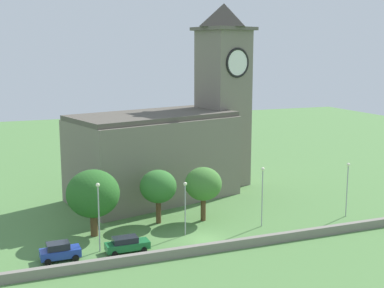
{
  "coord_description": "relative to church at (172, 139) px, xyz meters",
  "views": [
    {
      "loc": [
        -22.06,
        -52.25,
        21.42
      ],
      "look_at": [
        1.42,
        7.85,
        9.78
      ],
      "focal_mm": 48.68,
      "sensor_mm": 36.0,
      "label": 1
    }
  ],
  "objects": [
    {
      "name": "quay_barrier",
      "position": [
        -3.0,
        -23.59,
        -7.87
      ],
      "size": [
        59.07,
        0.7,
        1.03
      ],
      "primitive_type": "cube",
      "color": "gray",
      "rests_on": "ground"
    },
    {
      "name": "streetlamp_west_mid",
      "position": [
        -14.95,
        -18.97,
        -3.36
      ],
      "size": [
        0.44,
        0.44,
        7.63
      ],
      "color": "#9EA0A5",
      "rests_on": "ground"
    },
    {
      "name": "streetlamp_central",
      "position": [
        -4.58,
        -17.61,
        -4.04
      ],
      "size": [
        0.44,
        0.44,
        6.43
      ],
      "color": "#9EA0A5",
      "rests_on": "ground"
    },
    {
      "name": "streetlamp_east_mid",
      "position": [
        5.29,
        -18.13,
        -3.44
      ],
      "size": [
        0.44,
        0.44,
        7.47
      ],
      "color": "#9EA0A5",
      "rests_on": "ground"
    },
    {
      "name": "tree_riverside_east",
      "position": [
        -0.56,
        -13.42,
        -3.61
      ],
      "size": [
        4.7,
        4.7,
        6.94
      ],
      "color": "brown",
      "rests_on": "ground"
    },
    {
      "name": "streetlamp_east_end",
      "position": [
        17.48,
        -18.67,
        -3.62
      ],
      "size": [
        0.44,
        0.44,
        7.16
      ],
      "color": "#9EA0A5",
      "rests_on": "ground"
    },
    {
      "name": "church",
      "position": [
        0.0,
        0.0,
        0.0
      ],
      "size": [
        30.21,
        18.1,
        28.54
      ],
      "color": "slate",
      "rests_on": "ground"
    },
    {
      "name": "ground_plane",
      "position": [
        -3.0,
        -4.97,
        -8.39
      ],
      "size": [
        200.0,
        200.0,
        0.0
      ],
      "primitive_type": "plane",
      "color": "#517F42"
    },
    {
      "name": "tree_churchyard",
      "position": [
        -14.58,
        -13.91,
        -3.31
      ],
      "size": [
        6.18,
        6.18,
        7.9
      ],
      "color": "brown",
      "rests_on": "ground"
    },
    {
      "name": "car_blue",
      "position": [
        -19.29,
        -19.84,
        -7.43
      ],
      "size": [
        4.11,
        2.23,
        1.91
      ],
      "color": "#233D9E",
      "rests_on": "ground"
    },
    {
      "name": "car_green",
      "position": [
        -12.27,
        -20.15,
        -7.53
      ],
      "size": [
        4.73,
        2.12,
        1.69
      ],
      "color": "#1E6B38",
      "rests_on": "ground"
    },
    {
      "name": "tree_riverside_west",
      "position": [
        -6.16,
        -12.25,
        -3.69
      ],
      "size": [
        4.61,
        4.61,
        6.81
      ],
      "color": "brown",
      "rests_on": "ground"
    }
  ]
}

